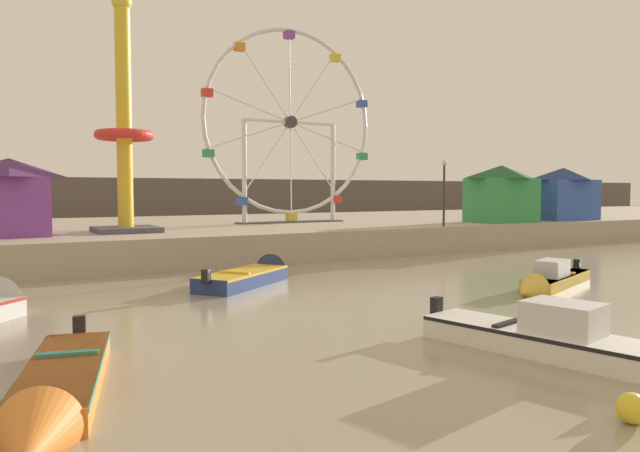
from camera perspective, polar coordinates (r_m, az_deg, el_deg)
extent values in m
cube|color=tan|center=(36.54, -8.64, -0.70)|extent=(110.00, 21.06, 1.38)
cube|color=#564C47|center=(56.51, -16.31, 2.18)|extent=(140.00, 3.00, 4.40)
cube|color=navy|center=(20.73, -7.43, -5.02)|extent=(4.17, 3.61, 0.51)
cube|color=gold|center=(20.70, -7.44, -4.43)|extent=(4.15, 3.60, 0.08)
cone|color=navy|center=(23.01, -4.05, -4.16)|extent=(1.71, 1.74, 1.31)
cube|color=black|center=(18.86, -10.86, -4.78)|extent=(0.30, 0.31, 0.44)
cube|color=gold|center=(20.25, -8.20, -4.42)|extent=(0.83, 1.04, 0.06)
cone|color=silver|center=(18.40, -27.36, -6.46)|extent=(1.68, 1.66, 1.51)
cube|color=orange|center=(11.02, -23.34, -13.09)|extent=(2.20, 4.64, 0.42)
cube|color=#237566|center=(10.98, -23.36, -12.25)|extent=(2.21, 4.60, 0.08)
cone|color=orange|center=(8.36, -25.95, -18.55)|extent=(1.37, 1.46, 1.11)
cube|color=black|center=(13.21, -22.06, -8.91)|extent=(0.28, 0.25, 0.44)
cube|color=#237566|center=(11.50, -23.00, -11.17)|extent=(1.01, 0.39, 0.06)
cube|color=silver|center=(13.11, 19.87, -10.25)|extent=(2.34, 4.83, 0.48)
cube|color=black|center=(13.06, 19.89, -9.41)|extent=(2.35, 4.79, 0.08)
cube|color=black|center=(14.27, 11.10, -7.57)|extent=(0.28, 0.25, 0.44)
cube|color=silver|center=(12.74, 22.28, -8.16)|extent=(1.33, 1.60, 0.63)
cube|color=black|center=(13.31, 17.64, -8.81)|extent=(1.11, 0.41, 0.06)
cube|color=gold|center=(22.23, 21.77, -4.84)|extent=(4.51, 2.55, 0.38)
cube|color=gold|center=(22.21, 21.78, -4.46)|extent=(4.48, 2.55, 0.08)
cone|color=gold|center=(19.59, 19.30, -5.88)|extent=(1.49, 1.34, 0.96)
cube|color=black|center=(24.41, 23.42, -3.45)|extent=(0.27, 0.30, 0.44)
cube|color=silver|center=(21.64, 21.36, -3.79)|extent=(1.54, 1.24, 0.57)
cube|color=gold|center=(22.73, 22.20, -4.12)|extent=(0.46, 0.86, 0.06)
torus|color=silver|center=(35.76, -2.87, 9.91)|extent=(10.95, 0.24, 10.95)
cylinder|color=#38383D|center=(35.76, -2.87, 9.91)|extent=(0.70, 0.50, 0.70)
cylinder|color=silver|center=(36.33, -0.59, 6.41)|extent=(3.26, 0.08, 4.34)
cube|color=red|center=(37.09, 1.57, 2.60)|extent=(0.56, 0.48, 0.44)
cylinder|color=silver|center=(36.90, 0.72, 8.47)|extent=(5.13, 0.08, 1.67)
cube|color=#33934C|center=(38.17, 4.05, 6.67)|extent=(0.56, 0.48, 0.44)
cylinder|color=silver|center=(37.07, 0.70, 11.02)|extent=(5.10, 0.08, 1.79)
cube|color=#3356B7|center=(38.48, 4.03, 11.59)|extent=(0.56, 0.48, 0.44)
cylinder|color=silver|center=(36.79, -0.67, 13.17)|extent=(3.16, 0.08, 4.41)
cube|color=yellow|center=(37.92, 1.46, 15.80)|extent=(0.56, 0.48, 0.44)
cylinder|color=silver|center=(36.15, -2.92, 14.13)|extent=(0.14, 0.08, 5.35)
cube|color=purple|center=(36.66, -2.98, 17.82)|extent=(0.56, 0.48, 0.44)
cylinder|color=silver|center=(35.39, -5.25, 13.48)|extent=(3.26, 0.08, 4.34)
cube|color=orange|center=(35.15, -7.75, 16.65)|extent=(0.56, 0.48, 0.44)
cylinder|color=silver|center=(34.79, -6.70, 11.40)|extent=(5.13, 0.08, 1.67)
cube|color=red|center=(33.97, -10.78, 12.44)|extent=(0.56, 0.48, 0.44)
cylinder|color=silver|center=(34.61, -6.66, 8.68)|extent=(5.10, 0.08, 1.79)
cube|color=#33934C|center=(33.61, -10.65, 6.86)|extent=(0.56, 0.48, 0.44)
cylinder|color=silver|center=(34.91, -5.14, 6.46)|extent=(3.16, 0.08, 4.41)
cube|color=#3356B7|center=(34.25, -7.48, 2.38)|extent=(0.56, 0.48, 0.44)
cylinder|color=silver|center=(35.57, -2.81, 5.62)|extent=(0.14, 0.08, 5.35)
cube|color=yellow|center=(35.60, -2.75, 0.86)|extent=(0.56, 0.48, 0.44)
cylinder|color=silver|center=(34.32, -7.26, 5.17)|extent=(0.28, 0.28, 5.95)
cylinder|color=silver|center=(36.97, 1.24, 5.07)|extent=(0.28, 0.28, 5.95)
cylinder|color=silver|center=(35.76, -2.87, 9.91)|extent=(5.89, 0.18, 0.18)
cube|color=#4C4C51|center=(35.58, -2.84, 0.40)|extent=(6.69, 1.20, 0.08)
cylinder|color=gold|center=(28.91, -18.27, 9.49)|extent=(0.70, 0.70, 10.11)
torus|color=red|center=(28.85, -18.24, 8.26)|extent=(2.64, 2.64, 0.44)
sphere|color=yellow|center=(29.97, -18.47, 19.71)|extent=(0.90, 0.90, 0.90)
cube|color=#4C4C51|center=(28.80, -18.08, -0.31)|extent=(2.80, 2.80, 0.24)
cube|color=purple|center=(28.01, -27.58, 1.66)|extent=(3.10, 2.95, 2.48)
pyramid|color=#462156|center=(28.02, -27.67, 4.97)|extent=(3.41, 3.24, 0.80)
cube|color=#3356B7|center=(41.74, 22.24, 2.33)|extent=(4.10, 2.87, 2.60)
pyramid|color=navy|center=(41.75, 22.29, 4.63)|extent=(4.50, 3.16, 0.80)
cube|color=#33934C|center=(37.54, 16.98, 2.38)|extent=(3.91, 2.85, 2.64)
pyramid|color=#1C512A|center=(37.56, 17.02, 4.97)|extent=(4.30, 3.13, 0.80)
cylinder|color=#2D2D33|center=(32.40, 11.79, 2.86)|extent=(0.12, 0.12, 3.26)
sphere|color=#F2EACC|center=(32.44, 11.83, 5.99)|extent=(0.32, 0.32, 0.32)
sphere|color=yellow|center=(9.82, 27.72, -15.20)|extent=(0.44, 0.44, 0.44)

